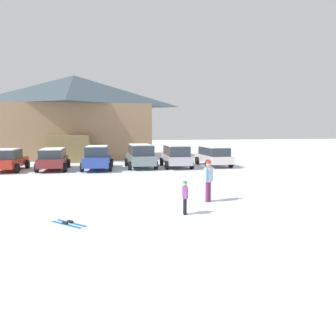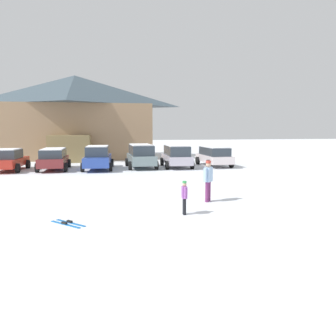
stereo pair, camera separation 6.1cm
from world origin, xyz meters
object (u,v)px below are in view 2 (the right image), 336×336
at_px(skier_child_in_purple_jacket, 184,196).
at_px(skier_adult_in_blue_parka, 208,179).
at_px(ski_lodge, 76,116).
at_px(pair_of_skis, 68,223).
at_px(parked_blue_hatchback, 98,158).
at_px(parked_grey_wagon, 141,155).
at_px(parked_maroon_van, 54,158).
at_px(parked_red_sedan, 8,160).
at_px(parked_white_suv, 214,155).
at_px(parked_silver_wagon, 177,155).

height_order(skier_child_in_purple_jacket, skier_adult_in_blue_parka, skier_adult_in_blue_parka).
xyz_separation_m(ski_lodge, pair_of_skis, (1.42, -25.33, -4.25)).
bearing_deg(parked_blue_hatchback, pair_of_skis, -93.42).
height_order(parked_grey_wagon, pair_of_skis, parked_grey_wagon).
bearing_deg(parked_maroon_van, parked_blue_hatchback, -6.62).
height_order(ski_lodge, parked_red_sedan, ski_lodge).
bearing_deg(parked_white_suv, skier_adult_in_blue_parka, -110.60).
height_order(skier_child_in_purple_jacket, pair_of_skis, skier_child_in_purple_jacket).
relative_size(parked_grey_wagon, pair_of_skis, 3.70).
bearing_deg(parked_red_sedan, skier_adult_in_blue_parka, -49.16).
height_order(parked_red_sedan, parked_white_suv, same).
bearing_deg(skier_adult_in_blue_parka, parked_silver_wagon, 82.91).
bearing_deg(parked_grey_wagon, parked_red_sedan, 179.69).
height_order(parked_red_sedan, parked_maroon_van, parked_red_sedan).
xyz_separation_m(ski_lodge, parked_white_suv, (11.31, -10.87, -3.42)).
bearing_deg(skier_child_in_purple_jacket, parked_white_suv, 66.68).
height_order(ski_lodge, skier_adult_in_blue_parka, ski_lodge).
distance_m(parked_red_sedan, parked_blue_hatchback, 6.22).
bearing_deg(parked_maroon_van, skier_child_in_purple_jacket, -66.45).
distance_m(parked_grey_wagon, parked_white_suv, 5.86).
bearing_deg(skier_adult_in_blue_parka, parked_white_suv, 69.40).
bearing_deg(parked_grey_wagon, parked_silver_wagon, -3.51).
bearing_deg(parked_red_sedan, parked_silver_wagon, -1.03).
xyz_separation_m(parked_maroon_van, skier_child_in_purple_jacket, (6.11, -14.03, -0.19)).
bearing_deg(parked_maroon_van, ski_lodge, 85.46).
height_order(parked_maroon_van, skier_adult_in_blue_parka, skier_adult_in_blue_parka).
height_order(parked_maroon_van, parked_grey_wagon, parked_grey_wagon).
bearing_deg(ski_lodge, parked_maroon_van, -94.54).
bearing_deg(ski_lodge, parked_red_sedan, -109.92).
bearing_deg(parked_silver_wagon, parked_white_suv, 4.23).
bearing_deg(skier_child_in_purple_jacket, ski_lodge, 101.87).
distance_m(parked_red_sedan, pair_of_skis, 15.43).
xyz_separation_m(skier_child_in_purple_jacket, skier_adult_in_blue_parka, (1.44, 1.77, 0.28)).
xyz_separation_m(parked_blue_hatchback, parked_silver_wagon, (5.93, 0.19, 0.05)).
bearing_deg(parked_maroon_van, parked_grey_wagon, -0.07).
relative_size(parked_red_sedan, parked_white_suv, 0.95).
distance_m(parked_white_suv, pair_of_skis, 17.54).
bearing_deg(parked_maroon_van, skier_adult_in_blue_parka, -58.35).
height_order(ski_lodge, pair_of_skis, ski_lodge).
relative_size(parked_red_sedan, skier_child_in_purple_jacket, 3.68).
distance_m(ski_lodge, skier_adult_in_blue_parka, 24.35).
relative_size(parked_red_sedan, parked_blue_hatchback, 0.90).
height_order(parked_blue_hatchback, skier_child_in_purple_jacket, parked_blue_hatchback).
xyz_separation_m(parked_maroon_van, parked_silver_wagon, (9.06, -0.18, 0.07)).
bearing_deg(pair_of_skis, parked_grey_wagon, 74.34).
height_order(parked_white_suv, skier_adult_in_blue_parka, skier_adult_in_blue_parka).
bearing_deg(parked_silver_wagon, parked_grey_wagon, 176.49).
bearing_deg(parked_grey_wagon, parked_maroon_van, 179.93).
height_order(parked_maroon_van, parked_white_suv, parked_white_suv).
bearing_deg(parked_red_sedan, ski_lodge, 70.08).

